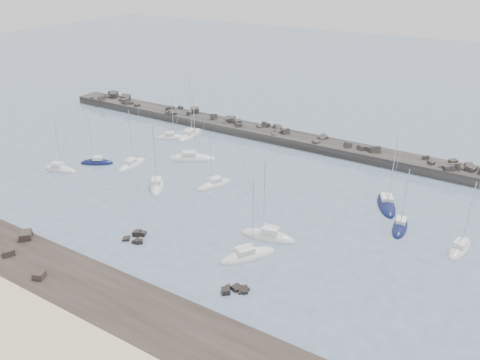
# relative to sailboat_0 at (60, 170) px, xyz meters

# --- Properties ---
(ground) EXTENTS (400.00, 400.00, 0.00)m
(ground) POSITION_rel_sailboat_0_xyz_m (33.02, -1.55, -0.15)
(ground) COLOR slate
(ground) RESTS_ON ground
(sand_strip) EXTENTS (140.00, 14.00, 1.00)m
(sand_strip) POSITION_rel_sailboat_0_xyz_m (33.02, -33.55, -0.15)
(sand_strip) COLOR beige
(sand_strip) RESTS_ON ground
(rock_shelf) EXTENTS (140.00, 12.00, 1.85)m
(rock_shelf) POSITION_rel_sailboat_0_xyz_m (33.03, -23.55, -0.13)
(rock_shelf) COLOR black
(rock_shelf) RESTS_ON ground
(rock_cluster_near) EXTENTS (3.77, 3.61, 1.42)m
(rock_cluster_near) POSITION_rel_sailboat_0_xyz_m (28.88, -10.33, -0.01)
(rock_cluster_near) COLOR black
(rock_cluster_near) RESTS_ON ground
(rock_cluster_far) EXTENTS (3.25, 3.00, 1.15)m
(rock_cluster_far) POSITION_rel_sailboat_0_xyz_m (47.79, -12.76, -0.06)
(rock_cluster_far) COLOR black
(rock_cluster_far) RESTS_ON ground
(breakwater) EXTENTS (115.00, 7.58, 5.02)m
(breakwater) POSITION_rel_sailboat_0_xyz_m (25.47, 36.46, 0.18)
(breakwater) COLOR #292724
(breakwater) RESTS_ON ground
(sailboat_0) EXTENTS (7.39, 3.65, 11.46)m
(sailboat_0) POSITION_rel_sailboat_0_xyz_m (0.00, 0.00, 0.00)
(sailboat_0) COLOR silver
(sailboat_0) RESTS_ON ground
(sailboat_1) EXTENTS (3.69, 9.37, 14.44)m
(sailboat_1) POSITION_rel_sailboat_0_xyz_m (10.30, 27.94, -0.01)
(sailboat_1) COLOR silver
(sailboat_1) RESTS_ON ground
(sailboat_2) EXTENTS (6.65, 5.05, 10.59)m
(sailboat_2) POSITION_rel_sailboat_0_xyz_m (3.63, 5.99, -0.00)
(sailboat_2) COLOR #0F1642
(sailboat_2) RESTS_ON ground
(sailboat_3) EXTENTS (2.65, 7.69, 12.09)m
(sailboat_3) POSITION_rel_sailboat_0_xyz_m (10.35, 8.78, -0.01)
(sailboat_3) COLOR silver
(sailboat_3) RESTS_ON ground
(sailboat_4) EXTENTS (9.85, 7.30, 15.13)m
(sailboat_4) POSITION_rel_sailboat_0_xyz_m (18.54, 17.47, -0.01)
(sailboat_4) COLOR silver
(sailboat_4) RESTS_ON ground
(sailboat_5) EXTENTS (6.48, 7.65, 12.49)m
(sailboat_5) POSITION_rel_sailboat_0_xyz_m (20.56, 4.23, 0.01)
(sailboat_5) COLOR silver
(sailboat_5) RESTS_ON ground
(sailboat_6) EXTENTS (4.72, 7.42, 11.43)m
(sailboat_6) POSITION_rel_sailboat_0_xyz_m (29.11, 9.82, -0.01)
(sailboat_6) COLOR silver
(sailboat_6) RESTS_ON ground
(sailboat_7) EXTENTS (6.84, 8.15, 13.07)m
(sailboat_7) POSITION_rel_sailboat_0_xyz_m (45.33, -5.91, -0.00)
(sailboat_7) COLOR silver
(sailboat_7) RESTS_ON ground
(sailboat_8) EXTENTS (5.99, 9.05, 13.74)m
(sailboat_8) POSITION_rel_sailboat_0_xyz_m (57.61, 18.53, -0.01)
(sailboat_8) COLOR #0F1642
(sailboat_8) RESTS_ON ground
(sailboat_9) EXTENTS (8.65, 4.09, 13.38)m
(sailboat_9) POSITION_rel_sailboat_0_xyz_m (45.35, -0.18, 0.01)
(sailboat_9) COLOR silver
(sailboat_9) RESTS_ON ground
(sailboat_10) EXTENTS (3.27, 7.34, 11.37)m
(sailboat_10) POSITION_rel_sailboat_0_xyz_m (69.99, 11.09, -0.01)
(sailboat_10) COLOR silver
(sailboat_10) RESTS_ON ground
(sailboat_13) EXTENTS (2.85, 7.04, 10.98)m
(sailboat_13) POSITION_rel_sailboat_0_xyz_m (61.33, 12.58, -0.01)
(sailboat_13) COLOR #0F1642
(sailboat_13) RESTS_ON ground
(sailboat_14) EXTENTS (6.79, 5.52, 10.87)m
(sailboat_14) POSITION_rel_sailboat_0_xyz_m (7.50, 24.71, -0.01)
(sailboat_14) COLOR silver
(sailboat_14) RESTS_ON ground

